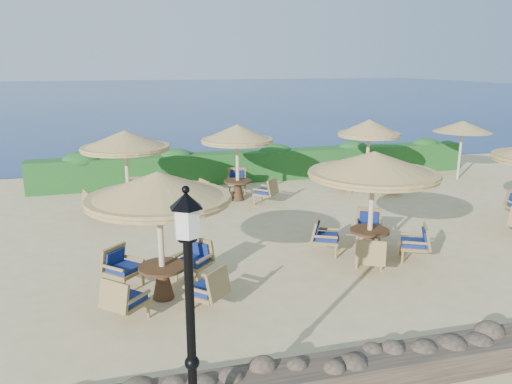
# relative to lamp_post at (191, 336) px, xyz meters

# --- Properties ---
(ground) EXTENTS (120.00, 120.00, 0.00)m
(ground) POSITION_rel_lamp_post_xyz_m (4.80, 6.80, -1.55)
(ground) COLOR #D7C388
(ground) RESTS_ON ground
(sea) EXTENTS (160.00, 160.00, 0.00)m
(sea) POSITION_rel_lamp_post_xyz_m (4.80, 76.80, -1.55)
(sea) COLOR navy
(sea) RESTS_ON ground
(hedge) EXTENTS (18.00, 0.90, 1.20)m
(hedge) POSITION_rel_lamp_post_xyz_m (4.80, 14.00, -0.95)
(hedge) COLOR #184C1B
(hedge) RESTS_ON ground
(stone_wall) EXTENTS (15.00, 0.65, 0.44)m
(stone_wall) POSITION_rel_lamp_post_xyz_m (4.80, 0.60, -1.33)
(stone_wall) COLOR brown
(stone_wall) RESTS_ON ground
(lamp_post) EXTENTS (0.44, 0.44, 3.31)m
(lamp_post) POSITION_rel_lamp_post_xyz_m (0.00, 0.00, 0.00)
(lamp_post) COLOR black
(lamp_post) RESTS_ON ground
(extra_parasol) EXTENTS (2.30, 2.30, 2.41)m
(extra_parasol) POSITION_rel_lamp_post_xyz_m (12.60, 12.00, 0.62)
(extra_parasol) COLOR beige
(extra_parasol) RESTS_ON ground
(cafe_set_0) EXTENTS (2.87, 2.87, 2.65)m
(cafe_set_0) POSITION_rel_lamp_post_xyz_m (-0.04, 4.24, 0.29)
(cafe_set_0) COLOR beige
(cafe_set_0) RESTS_ON ground
(cafe_set_1) EXTENTS (3.14, 3.14, 2.65)m
(cafe_set_1) POSITION_rel_lamp_post_xyz_m (5.07, 5.21, 0.35)
(cafe_set_1) COLOR beige
(cafe_set_1) RESTS_ON ground
(cafe_set_3) EXTENTS (2.82, 2.82, 2.65)m
(cafe_set_3) POSITION_rel_lamp_post_xyz_m (-0.60, 10.57, 0.35)
(cafe_set_3) COLOR beige
(cafe_set_3) RESTS_ON ground
(cafe_set_4) EXTENTS (2.72, 2.68, 2.65)m
(cafe_set_4) POSITION_rel_lamp_post_xyz_m (3.10, 11.18, 0.28)
(cafe_set_4) COLOR beige
(cafe_set_4) RESTS_ON ground
(cafe_set_5) EXTENTS (2.57, 2.77, 2.65)m
(cafe_set_5) POSITION_rel_lamp_post_xyz_m (8.13, 11.38, 0.22)
(cafe_set_5) COLOR beige
(cafe_set_5) RESTS_ON ground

